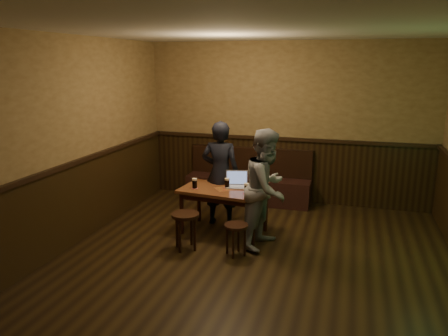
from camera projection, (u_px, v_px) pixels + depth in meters
name	position (u px, v px, depth m)	size (l,w,h in m)	color
room	(251.00, 172.00, 5.08)	(5.04, 6.04, 2.84)	black
bench	(249.00, 184.00, 7.82)	(2.20, 0.50, 0.95)	black
pub_table	(224.00, 195.00, 6.31)	(1.31, 0.84, 0.67)	#5B301A
stool_left	(185.00, 221.00, 5.78)	(0.44, 0.44, 0.50)	black
stool_right	(236.00, 231.00, 5.61)	(0.32, 0.32, 0.42)	black
pint_left	(195.00, 183.00, 6.31)	(0.10, 0.10, 0.15)	#B51632
pint_mid	(227.00, 183.00, 6.32)	(0.09, 0.09, 0.15)	#B51632
pint_right	(247.00, 188.00, 6.05)	(0.10, 0.10, 0.15)	#B51632
laptop	(237.00, 183.00, 6.40)	(0.37, 0.32, 0.23)	silver
menu	(256.00, 196.00, 5.95)	(0.22, 0.15, 0.00)	silver
person_suit	(220.00, 173.00, 6.62)	(0.58, 0.38, 1.60)	black
person_grey	(267.00, 188.00, 5.82)	(0.78, 0.61, 1.61)	gray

